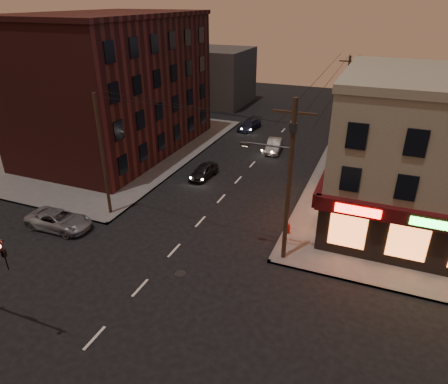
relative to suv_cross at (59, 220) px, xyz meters
The scene contains 14 objects.
ground 9.51m from the suv_cross, 21.00° to the right, with size 120.00×120.00×0.00m, color black.
sidewalk_nw 18.09m from the suv_cross, 120.37° to the left, with size 24.00×28.00×0.15m, color #514F4C.
brick_apartment 17.63m from the suv_cross, 109.88° to the left, with size 12.00×20.00×13.00m, color #431815.
bg_building_ne_a 41.57m from the suv_cross, 56.55° to the left, with size 10.00×12.00×7.00m, color #3F3D3A.
bg_building_nw 38.96m from the suv_cross, 96.12° to the left, with size 9.00×10.00×8.00m, color #3F3D3A.
bg_building_ne_b 52.94m from the suv_cross, 66.77° to the left, with size 8.00×8.00×6.00m, color #3F3D3A.
utility_pole_main 16.53m from the suv_cross, ahead, with size 4.20×0.44×10.00m.
utility_pole_far 32.85m from the suv_cross, 61.29° to the left, with size 0.26×0.26×9.00m, color #382619.
utility_pole_west 5.46m from the suv_cross, 56.37° to the left, with size 0.24×0.24×9.00m, color #382619.
suv_cross is the anchor object (origin of this frame).
sedan_near 13.23m from the suv_cross, 64.21° to the left, with size 1.48×3.67×1.25m, color black.
sedan_mid 23.20m from the suv_cross, 64.97° to the left, with size 1.40×4.00×1.32m, color slate.
sedan_far 27.80m from the suv_cross, 79.95° to the left, with size 1.72×4.22×1.22m, color black.
fire_hydrant 16.14m from the suv_cross, 19.01° to the left, with size 0.34×0.34×0.75m.
Camera 1 is at (11.17, -14.78, 14.85)m, focal length 32.00 mm.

